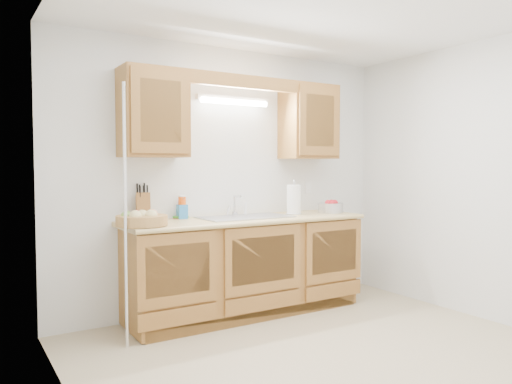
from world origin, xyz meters
TOP-DOWN VIEW (x-y plane):
  - room at (0.00, 0.00)m, footprint 3.52×3.50m
  - base_cabinets at (0.00, 1.20)m, footprint 2.20×0.60m
  - countertop at (0.00, 1.19)m, footprint 2.30×0.63m
  - upper_cabinet_left at (-0.83, 1.33)m, footprint 0.55×0.33m
  - upper_cabinet_right at (0.83, 1.33)m, footprint 0.55×0.33m
  - valance at (0.00, 1.19)m, footprint 2.20×0.05m
  - fluorescent_fixture at (0.00, 1.42)m, footprint 0.76×0.08m
  - sink at (0.00, 1.21)m, footprint 0.84×0.46m
  - wire_shelf_pole at (-1.20, 0.94)m, footprint 0.03×0.03m
  - outlet_plate at (0.95, 1.49)m, footprint 0.08×0.01m
  - fruit_basket at (-1.03, 1.07)m, footprint 0.53×0.53m
  - knife_block at (-0.90, 1.42)m, footprint 0.16×0.22m
  - orange_canister at (-0.54, 1.41)m, footprint 0.07×0.07m
  - soap_bottle at (-0.54, 1.41)m, footprint 0.09×0.09m
  - sponge at (-0.54, 1.44)m, footprint 0.14×0.11m
  - paper_towel at (0.54, 1.19)m, footprint 0.17×0.17m
  - apple_bowl at (0.98, 1.16)m, footprint 0.32×0.32m

SIDE VIEW (x-z plane):
  - base_cabinets at x=0.00m, z-range 0.01..0.87m
  - sink at x=0.00m, z-range 0.65..1.01m
  - countertop at x=0.00m, z-range 0.86..0.90m
  - sponge at x=-0.54m, z-range 0.90..0.92m
  - fruit_basket at x=-1.03m, z-range 0.89..1.02m
  - apple_bowl at x=0.98m, z-range 0.89..1.02m
  - soap_bottle at x=-0.54m, z-range 0.90..1.09m
  - wire_shelf_pole at x=-1.20m, z-range 0.00..2.00m
  - orange_canister at x=-0.54m, z-range 0.90..1.11m
  - knife_block at x=-0.90m, z-range 0.85..1.19m
  - paper_towel at x=0.54m, z-range 0.87..1.22m
  - outlet_plate at x=0.95m, z-range 1.09..1.21m
  - room at x=0.00m, z-range 0.00..2.50m
  - upper_cabinet_left at x=-0.83m, z-range 1.45..2.20m
  - upper_cabinet_right at x=0.83m, z-range 1.45..2.20m
  - fluorescent_fixture at x=0.00m, z-range 1.96..2.04m
  - valance at x=0.00m, z-range 2.08..2.20m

